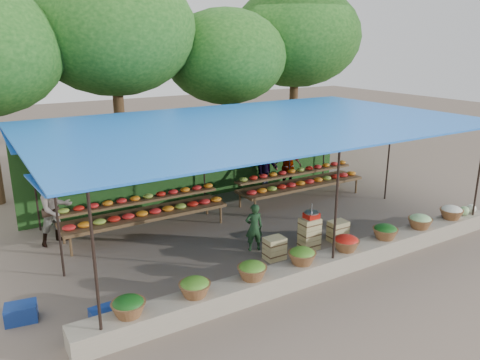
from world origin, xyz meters
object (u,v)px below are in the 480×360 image
weighing_scale (311,215)px  blue_crate_back (21,313)px  crate_counter (308,237)px  blue_crate_front (105,316)px  vendor_seated (254,227)px

weighing_scale → blue_crate_back: 6.29m
crate_counter → blue_crate_front: (-4.95, -0.52, -0.17)m
crate_counter → weighing_scale: 0.55m
vendor_seated → blue_crate_front: size_ratio=2.38×
weighing_scale → blue_crate_front: size_ratio=0.75×
weighing_scale → vendor_seated: (-1.18, 0.63, -0.28)m
blue_crate_front → blue_crate_back: blue_crate_back is taller
crate_counter → weighing_scale: (0.06, 0.00, 0.54)m
weighing_scale → blue_crate_back: (-6.24, 0.31, -0.70)m
vendor_seated → blue_crate_front: (-3.83, -1.15, -0.43)m
crate_counter → weighing_scale: size_ratio=6.60×
weighing_scale → blue_crate_back: bearing=177.2°
blue_crate_front → blue_crate_back: bearing=143.3°
crate_counter → weighing_scale: bearing=0.0°
vendor_seated → blue_crate_back: 5.09m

